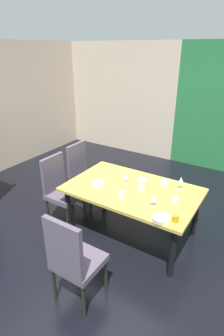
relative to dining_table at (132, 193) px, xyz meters
name	(u,v)px	position (x,y,z in m)	size (l,w,h in m)	color
ground_plane	(82,226)	(-0.68, -0.26, -0.65)	(5.46, 6.37, 0.02)	black
back_panel_interior	(119,98)	(-1.95, 2.88, 0.63)	(2.91, 0.10, 2.54)	beige
dining_table	(132,193)	(0.00, 0.00, 0.00)	(1.71, 1.07, 0.71)	gold
chair_head_near	(73,258)	(0.04, -1.26, -0.08)	(0.44, 0.44, 1.04)	#504655
chair_left_far	(83,173)	(-1.04, 0.27, -0.08)	(0.45, 0.44, 1.03)	#504655
chair_left_near	(60,187)	(-1.04, -0.27, -0.09)	(0.45, 0.44, 1.01)	#504655
wine_glass_north	(126,176)	(-0.16, 0.10, 0.18)	(0.07, 0.07, 0.15)	silver
wine_glass_left	(181,180)	(0.53, 0.33, 0.20)	(0.07, 0.07, 0.17)	silver
wine_glass_corner	(154,198)	(0.41, -0.24, 0.19)	(0.07, 0.07, 0.15)	silver
serving_bowl_center	(99,184)	(-0.43, -0.16, 0.10)	(0.16, 0.16, 0.05)	silver
serving_bowl_right	(161,218)	(0.59, -0.45, 0.10)	(0.20, 0.20, 0.05)	beige
serving_bowl_rear	(165,183)	(0.32, 0.34, 0.10)	(0.13, 0.13, 0.05)	white
cup_east	(176,218)	(0.73, -0.39, 0.11)	(0.07, 0.07, 0.08)	#A88A18
cup_front	(122,195)	(0.02, -0.30, 0.12)	(0.07, 0.07, 0.10)	white
cup_south	(175,200)	(0.59, -0.02, 0.11)	(0.08, 0.08, 0.07)	silver
pitcher_near_shelf	(142,184)	(0.12, 0.04, 0.15)	(0.13, 0.11, 0.15)	silver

